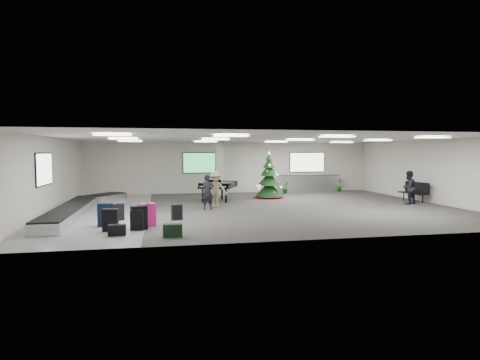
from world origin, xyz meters
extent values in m
plane|color=#363331|center=(0.00, 0.00, 0.00)|extent=(18.00, 18.00, 0.00)
cube|color=beige|center=(0.00, 7.00, 1.60)|extent=(18.00, 0.02, 3.20)
cube|color=beige|center=(0.00, -7.00, 1.60)|extent=(18.00, 0.02, 3.20)
cube|color=beige|center=(-9.00, 0.00, 1.60)|extent=(0.02, 14.00, 3.20)
cube|color=beige|center=(9.00, 0.00, 1.60)|extent=(0.02, 14.00, 3.20)
cube|color=silver|center=(0.00, 0.00, 3.20)|extent=(18.00, 14.00, 0.02)
cube|color=slate|center=(-7.00, 0.00, 0.00)|extent=(4.00, 14.00, 0.01)
cube|color=#A6A298|center=(-1.00, 5.60, 1.60)|extent=(0.50, 0.50, 3.20)
cube|color=green|center=(-2.00, 6.95, 1.90)|extent=(2.20, 0.08, 1.30)
cube|color=white|center=(5.00, 6.95, 1.90)|extent=(2.40, 0.08, 1.30)
cube|color=white|center=(-8.95, -1.00, 1.90)|extent=(0.08, 2.10, 1.30)
cube|color=white|center=(-6.00, -4.00, 3.14)|extent=(1.20, 0.60, 0.04)
cube|color=white|center=(-6.00, 0.00, 3.14)|extent=(1.20, 0.60, 0.04)
cube|color=white|center=(-6.00, 4.00, 3.14)|extent=(1.20, 0.60, 0.04)
cube|color=white|center=(-2.00, -4.00, 3.14)|extent=(1.20, 0.60, 0.04)
cube|color=white|center=(-2.00, 0.00, 3.14)|extent=(1.20, 0.60, 0.04)
cube|color=white|center=(-2.00, 4.00, 3.14)|extent=(1.20, 0.60, 0.04)
cube|color=white|center=(2.00, -4.00, 3.14)|extent=(1.20, 0.60, 0.04)
cube|color=white|center=(2.00, 0.00, 3.14)|extent=(1.20, 0.60, 0.04)
cube|color=white|center=(2.00, 4.00, 3.14)|extent=(1.20, 0.60, 0.04)
cube|color=white|center=(6.00, -4.00, 3.14)|extent=(1.20, 0.60, 0.04)
cube|color=white|center=(6.00, 0.00, 3.14)|extent=(1.20, 0.60, 0.04)
cube|color=white|center=(6.00, 4.00, 3.14)|extent=(1.20, 0.60, 0.04)
cube|color=silver|center=(-8.00, -1.00, 0.19)|extent=(1.00, 8.00, 0.38)
cube|color=black|center=(-8.00, -1.00, 0.40)|extent=(0.95, 7.90, 0.05)
cube|color=silver|center=(-7.20, 3.60, 0.19)|extent=(1.97, 2.21, 0.38)
cube|color=black|center=(-7.20, 3.60, 0.40)|extent=(1.87, 2.10, 0.05)
cube|color=silver|center=(5.00, 6.65, 0.53)|extent=(4.00, 0.60, 1.05)
cube|color=#2C2B2E|center=(5.00, 6.65, 1.06)|extent=(4.05, 0.65, 0.04)
cube|color=black|center=(-5.17, -4.38, 0.40)|extent=(0.57, 0.41, 0.79)
cube|color=black|center=(-5.17, -4.38, 0.80)|extent=(0.08, 0.17, 0.02)
cube|color=black|center=(-5.23, -4.50, 0.33)|extent=(0.45, 0.28, 0.66)
cube|color=black|center=(-5.23, -4.50, 0.67)|extent=(0.05, 0.14, 0.02)
cube|color=#E51D88|center=(-4.91, -3.84, 0.40)|extent=(0.59, 0.48, 0.81)
cube|color=black|center=(-4.91, -3.84, 0.82)|extent=(0.10, 0.17, 0.02)
cube|color=black|center=(-3.87, -2.73, 0.29)|extent=(0.43, 0.31, 0.59)
cube|color=black|center=(-3.87, -2.73, 0.59)|extent=(0.06, 0.13, 0.02)
cube|color=black|center=(-6.34, -3.59, 0.41)|extent=(0.56, 0.37, 0.81)
cube|color=black|center=(-6.34, -3.59, 0.82)|extent=(0.06, 0.19, 0.02)
cube|color=black|center=(-6.07, -4.48, 0.37)|extent=(0.50, 0.29, 0.73)
cube|color=black|center=(-6.07, -4.48, 0.74)|extent=(0.04, 0.16, 0.02)
cube|color=black|center=(-4.11, -5.76, 0.19)|extent=(0.59, 0.30, 0.39)
cube|color=black|center=(-4.11, -5.76, 0.40)|extent=(0.03, 0.18, 0.02)
cube|color=black|center=(-6.04, -2.43, 0.31)|extent=(0.48, 0.38, 0.63)
cube|color=black|center=(-6.04, -2.43, 0.64)|extent=(0.08, 0.15, 0.02)
cube|color=black|center=(-5.79, -5.26, 0.17)|extent=(0.53, 0.30, 0.34)
cube|color=black|center=(-5.79, -5.26, 0.35)|extent=(0.03, 0.17, 0.02)
cone|color=maroon|center=(1.48, 3.55, 0.06)|extent=(1.84, 1.84, 0.12)
cylinder|color=#3F2819|center=(1.48, 3.55, 0.24)|extent=(0.12, 0.12, 0.48)
cone|color=black|center=(1.48, 3.55, 0.53)|extent=(1.55, 1.55, 0.87)
cone|color=black|center=(1.48, 3.55, 1.11)|extent=(1.26, 1.26, 0.77)
cone|color=black|center=(1.48, 3.55, 1.60)|extent=(0.97, 0.97, 0.68)
cone|color=black|center=(1.48, 3.55, 1.98)|extent=(0.68, 0.68, 0.58)
cone|color=black|center=(1.48, 3.55, 2.32)|extent=(0.39, 0.39, 0.44)
cone|color=#FFE566|center=(1.48, 3.55, 2.54)|extent=(0.15, 0.15, 0.17)
cube|color=black|center=(-1.47, 2.92, 0.85)|extent=(2.22, 2.32, 0.29)
cube|color=black|center=(-1.88, 2.02, 0.77)|extent=(1.50, 0.91, 0.10)
cube|color=white|center=(-1.89, 1.99, 0.83)|extent=(1.29, 0.70, 0.02)
cube|color=black|center=(-1.77, 2.25, 1.06)|extent=(0.67, 0.33, 0.23)
cylinder|color=black|center=(-2.34, 2.51, 0.35)|extent=(0.10, 0.10, 0.71)
cylinder|color=black|center=(-1.20, 1.99, 0.35)|extent=(0.10, 0.10, 0.71)
cylinder|color=black|center=(-1.16, 3.58, 0.35)|extent=(0.10, 0.10, 0.71)
cube|color=black|center=(8.38, 0.52, 0.45)|extent=(0.79, 1.68, 0.06)
cylinder|color=black|center=(8.38, -0.12, 0.22)|extent=(0.06, 0.06, 0.43)
cylinder|color=black|center=(8.38, 1.17, 0.22)|extent=(0.06, 0.06, 0.43)
cube|color=black|center=(8.62, 0.52, 0.75)|extent=(0.32, 1.60, 0.54)
imported|color=black|center=(-2.39, -0.24, 0.78)|extent=(0.60, 0.42, 1.57)
imported|color=#8B8156|center=(-1.96, 0.37, 0.84)|extent=(1.12, 0.68, 1.69)
imported|color=black|center=(7.51, -0.35, 0.83)|extent=(0.97, 0.87, 1.66)
imported|color=#1A3D13|center=(3.08, 5.58, 0.37)|extent=(0.51, 0.52, 0.74)
imported|color=#1A3D13|center=(6.99, 6.45, 0.41)|extent=(0.65, 0.65, 0.83)
camera|label=1|loc=(-4.46, -17.96, 2.57)|focal=30.00mm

